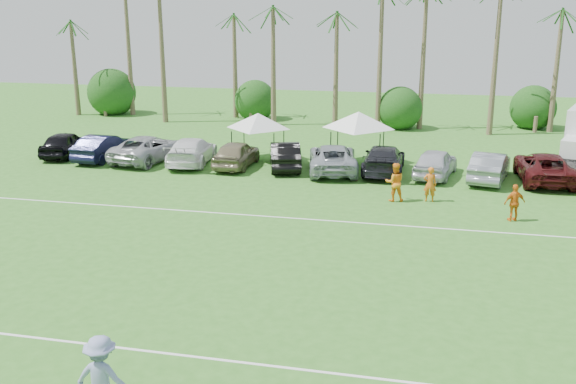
# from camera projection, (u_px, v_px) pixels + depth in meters

# --- Properties ---
(field_lines) EXTENTS (80.00, 12.10, 0.01)m
(field_lines) POSITION_uv_depth(u_px,v_px,m) (185.00, 264.00, 23.05)
(field_lines) COLOR white
(field_lines) RESTS_ON ground
(palm_tree_0) EXTENTS (2.40, 2.40, 8.90)m
(palm_tree_0) POSITION_uv_depth(u_px,v_px,m) (66.00, 27.00, 53.78)
(palm_tree_0) COLOR brown
(palm_tree_0) RESTS_ON ground
(palm_tree_1) EXTENTS (2.40, 2.40, 9.90)m
(palm_tree_1) POSITION_uv_depth(u_px,v_px,m) (120.00, 16.00, 52.50)
(palm_tree_1) COLOR brown
(palm_tree_1) RESTS_ON ground
(palm_tree_2) EXTENTS (2.40, 2.40, 10.90)m
(palm_tree_2) POSITION_uv_depth(u_px,v_px,m) (177.00, 5.00, 51.21)
(palm_tree_2) COLOR brown
(palm_tree_2) RESTS_ON ground
(palm_tree_4) EXTENTS (2.40, 2.40, 8.90)m
(palm_tree_4) POSITION_uv_depth(u_px,v_px,m) (274.00, 28.00, 50.01)
(palm_tree_4) COLOR brown
(palm_tree_4) RESTS_ON ground
(palm_tree_5) EXTENTS (2.40, 2.40, 9.90)m
(palm_tree_5) POSITION_uv_depth(u_px,v_px,m) (325.00, 16.00, 48.94)
(palm_tree_5) COLOR brown
(palm_tree_5) RESTS_ON ground
(palm_tree_6) EXTENTS (2.40, 2.40, 10.90)m
(palm_tree_6) POSITION_uv_depth(u_px,v_px,m) (378.00, 4.00, 47.87)
(palm_tree_6) COLOR brown
(palm_tree_6) RESTS_ON ground
(palm_tree_8) EXTENTS (2.40, 2.40, 8.90)m
(palm_tree_8) POSITION_uv_depth(u_px,v_px,m) (502.00, 29.00, 46.45)
(palm_tree_8) COLOR brown
(palm_tree_8) RESTS_ON ground
(bush_tree_0) EXTENTS (4.00, 4.00, 4.00)m
(bush_tree_0) POSITION_uv_depth(u_px,v_px,m) (110.00, 94.00, 55.64)
(bush_tree_0) COLOR brown
(bush_tree_0) RESTS_ON ground
(bush_tree_1) EXTENTS (4.00, 4.00, 4.00)m
(bush_tree_1) POSITION_uv_depth(u_px,v_px,m) (254.00, 98.00, 52.92)
(bush_tree_1) COLOR brown
(bush_tree_1) RESTS_ON ground
(bush_tree_2) EXTENTS (4.00, 4.00, 4.00)m
(bush_tree_2) POSITION_uv_depth(u_px,v_px,m) (401.00, 103.00, 50.41)
(bush_tree_2) COLOR brown
(bush_tree_2) RESTS_ON ground
(bush_tree_3) EXTENTS (4.00, 4.00, 4.00)m
(bush_tree_3) POSITION_uv_depth(u_px,v_px,m) (535.00, 107.00, 48.32)
(bush_tree_3) COLOR brown
(bush_tree_3) RESTS_ON ground
(sideline_player_a) EXTENTS (0.65, 0.45, 1.69)m
(sideline_player_a) POSITION_uv_depth(u_px,v_px,m) (430.00, 184.00, 30.39)
(sideline_player_a) COLOR orange
(sideline_player_a) RESTS_ON ground
(sideline_player_b) EXTENTS (1.04, 0.89, 1.86)m
(sideline_player_b) POSITION_uv_depth(u_px,v_px,m) (395.00, 182.00, 30.44)
(sideline_player_b) COLOR orange
(sideline_player_b) RESTS_ON ground
(sideline_player_c) EXTENTS (1.04, 0.74, 1.63)m
(sideline_player_c) POSITION_uv_depth(u_px,v_px,m) (515.00, 203.00, 27.57)
(sideline_player_c) COLOR orange
(sideline_player_c) RESTS_ON ground
(canopy_tent_left) EXTENTS (4.03, 4.03, 3.27)m
(canopy_tent_left) POSITION_uv_depth(u_px,v_px,m) (258.00, 113.00, 38.76)
(canopy_tent_left) COLOR black
(canopy_tent_left) RESTS_ON ground
(canopy_tent_right) EXTENTS (4.37, 4.37, 3.54)m
(canopy_tent_right) POSITION_uv_depth(u_px,v_px,m) (359.00, 112.00, 37.81)
(canopy_tent_right) COLOR black
(canopy_tent_right) RESTS_ON ground
(frisbee_player) EXTENTS (1.36, 0.75, 1.97)m
(frisbee_player) POSITION_uv_depth(u_px,v_px,m) (102.00, 377.00, 14.16)
(frisbee_player) COLOR #828DB8
(frisbee_player) RESTS_ON ground
(parked_car_0) EXTENTS (2.48, 4.79, 1.56)m
(parked_car_0) POSITION_uv_depth(u_px,v_px,m) (65.00, 144.00, 39.94)
(parked_car_0) COLOR black
(parked_car_0) RESTS_ON ground
(parked_car_1) EXTENTS (1.96, 4.83, 1.56)m
(parked_car_1) POSITION_uv_depth(u_px,v_px,m) (104.00, 147.00, 39.00)
(parked_car_1) COLOR black
(parked_car_1) RESTS_ON ground
(parked_car_2) EXTENTS (3.36, 5.92, 1.56)m
(parked_car_2) POSITION_uv_depth(u_px,v_px,m) (148.00, 148.00, 38.60)
(parked_car_2) COLOR #9C9EA1
(parked_car_2) RESTS_ON ground
(parked_car_3) EXTENTS (2.77, 5.58, 1.56)m
(parked_car_3) POSITION_uv_depth(u_px,v_px,m) (192.00, 151.00, 37.93)
(parked_car_3) COLOR white
(parked_car_3) RESTS_ON ground
(parked_car_4) EXTENTS (1.90, 4.60, 1.56)m
(parked_car_4) POSITION_uv_depth(u_px,v_px,m) (236.00, 154.00, 37.15)
(parked_car_4) COLOR #857A5A
(parked_car_4) RESTS_ON ground
(parked_car_5) EXTENTS (2.85, 5.00, 1.56)m
(parked_car_5) POSITION_uv_depth(u_px,v_px,m) (285.00, 155.00, 36.83)
(parked_car_5) COLOR black
(parked_car_5) RESTS_ON ground
(parked_car_6) EXTENTS (3.56, 5.99, 1.56)m
(parked_car_6) POSITION_uv_depth(u_px,v_px,m) (333.00, 158.00, 36.06)
(parked_car_6) COLOR #939BA2
(parked_car_6) RESTS_ON ground
(parked_car_7) EXTENTS (2.20, 5.38, 1.56)m
(parked_car_7) POSITION_uv_depth(u_px,v_px,m) (384.00, 159.00, 35.79)
(parked_car_7) COLOR black
(parked_car_7) RESTS_ON ground
(parked_car_8) EXTENTS (2.68, 4.84, 1.56)m
(parked_car_8) POSITION_uv_depth(u_px,v_px,m) (435.00, 163.00, 34.99)
(parked_car_8) COLOR silver
(parked_car_8) RESTS_ON ground
(parked_car_9) EXTENTS (2.60, 4.97, 1.56)m
(parked_car_9) POSITION_uv_depth(u_px,v_px,m) (490.00, 166.00, 34.13)
(parked_car_9) COLOR gray
(parked_car_9) RESTS_ON ground
(parked_car_10) EXTENTS (2.74, 5.68, 1.56)m
(parked_car_10) POSITION_uv_depth(u_px,v_px,m) (544.00, 167.00, 33.95)
(parked_car_10) COLOR #481113
(parked_car_10) RESTS_ON ground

